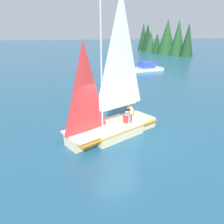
# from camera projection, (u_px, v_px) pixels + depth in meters

# --- Properties ---
(ground_plane) EXTENTS (260.00, 260.00, 0.00)m
(ground_plane) POSITION_uv_depth(u_px,v_px,m) (112.00, 134.00, 10.04)
(ground_plane) COLOR #235675
(sailboat_main) EXTENTS (3.17, 4.61, 6.14)m
(sailboat_main) POSITION_uv_depth(u_px,v_px,m) (112.00, 118.00, 9.78)
(sailboat_main) COLOR beige
(sailboat_main) RESTS_ON ground_plane
(sailor_helm) EXTENTS (0.39, 0.41, 1.16)m
(sailor_helm) POSITION_uv_depth(u_px,v_px,m) (127.00, 120.00, 9.95)
(sailor_helm) COLOR black
(sailor_helm) RESTS_ON ground_plane
(sailor_crew) EXTENTS (0.39, 0.41, 1.16)m
(sailor_crew) POSITION_uv_depth(u_px,v_px,m) (130.00, 114.00, 10.70)
(sailor_crew) COLOR black
(sailor_crew) RESTS_ON ground_plane
(motorboat_distant) EXTENTS (2.37, 4.79, 1.06)m
(motorboat_distant) POSITION_uv_depth(u_px,v_px,m) (145.00, 68.00, 26.24)
(motorboat_distant) COLOR silver
(motorboat_distant) RESTS_ON ground_plane
(treeline_shore) EXTENTS (20.47, 4.41, 6.91)m
(treeline_shore) POSITION_uv_depth(u_px,v_px,m) (161.00, 38.00, 47.72)
(treeline_shore) COLOR #193D1E
(treeline_shore) RESTS_ON ground_plane
(buoy_marker) EXTENTS (0.58, 0.58, 1.26)m
(buoy_marker) POSITION_uv_depth(u_px,v_px,m) (125.00, 88.00, 17.39)
(buoy_marker) COLOR red
(buoy_marker) RESTS_ON ground_plane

